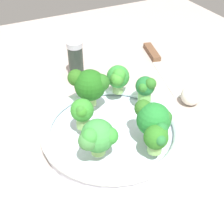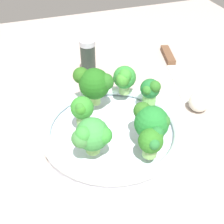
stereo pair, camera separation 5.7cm
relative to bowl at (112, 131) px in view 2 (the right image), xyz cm
name	(u,v)px [view 2 (the right image)]	position (x,y,z in cm)	size (l,w,h in cm)	color
ground_plane	(104,138)	(1.08, -1.80, -3.07)	(130.00, 130.00, 2.50)	#AE9F96
bowl	(112,131)	(0.00, 0.00, 0.00)	(27.76, 27.76, 3.57)	silver
broccoli_floret_0	(82,109)	(5.29, -1.67, 5.47)	(4.33, 4.45, 6.14)	#83B65F
broccoli_floret_1	(150,90)	(-9.36, -3.48, 5.30)	(4.05, 4.36, 6.14)	#76C25B
broccoli_floret_2	(124,78)	(-5.76, -8.79, 5.76)	(5.00, 5.54, 6.56)	#9AC873
broccoli_floret_3	(151,122)	(-5.25, 5.80, 5.57)	(6.18, 7.04, 6.79)	#7EB758
broccoli_floret_4	(93,83)	(1.33, -7.75, 6.58)	(7.60, 6.75, 7.92)	#A1CA69
broccoli_floret_5	(152,141)	(-3.63, 9.71, 4.94)	(4.51, 4.58, 5.42)	#92CA6D
broccoli_floret_6	(91,135)	(5.62, 5.91, 5.70)	(6.80, 5.73, 6.75)	#9FD96C
knife	(172,64)	(-24.58, -21.68, -1.27)	(8.83, 26.38, 1.50)	silver
garlic_bulb	(199,102)	(-20.90, -2.34, 0.46)	(4.56, 4.56, 4.56)	white
pepper_shaker	(88,58)	(-2.11, -24.60, 3.06)	(3.90, 3.90, 9.64)	#253129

